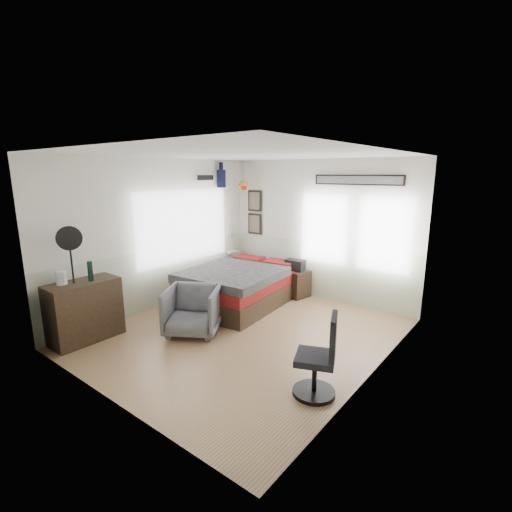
% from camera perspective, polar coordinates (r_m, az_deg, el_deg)
% --- Properties ---
extents(ground_plane, '(4.00, 4.50, 0.01)m').
position_cam_1_polar(ground_plane, '(5.90, -1.66, -11.82)').
color(ground_plane, '#996A42').
extents(room_shell, '(4.02, 4.52, 2.71)m').
position_cam_1_polar(room_shell, '(5.63, -1.15, 4.18)').
color(room_shell, silver).
rests_on(room_shell, ground_plane).
extents(wall_decor, '(3.55, 1.32, 1.44)m').
position_cam_1_polar(wall_decor, '(7.60, 1.28, 10.10)').
color(wall_decor, black).
rests_on(wall_decor, room_shell).
extents(bed, '(1.75, 2.33, 0.70)m').
position_cam_1_polar(bed, '(7.05, -2.61, -4.64)').
color(bed, black).
rests_on(bed, ground_plane).
extents(dresser, '(0.48, 1.00, 0.90)m').
position_cam_1_polar(dresser, '(6.09, -24.87, -7.66)').
color(dresser, black).
rests_on(dresser, ground_plane).
extents(armchair, '(1.09, 1.10, 0.74)m').
position_cam_1_polar(armchair, '(5.86, -9.72, -8.24)').
color(armchair, slate).
rests_on(armchair, ground_plane).
extents(nightstand, '(0.61, 0.53, 0.53)m').
position_cam_1_polar(nightstand, '(7.54, 5.97, -4.14)').
color(nightstand, black).
rests_on(nightstand, ground_plane).
extents(task_chair, '(0.56, 0.56, 0.96)m').
position_cam_1_polar(task_chair, '(4.32, 9.79, -15.91)').
color(task_chair, black).
rests_on(task_chair, ground_plane).
extents(kettle, '(0.17, 0.15, 0.19)m').
position_cam_1_polar(kettle, '(5.91, -27.76, -2.98)').
color(kettle, silver).
rests_on(kettle, dresser).
extents(bottle, '(0.07, 0.07, 0.29)m').
position_cam_1_polar(bottle, '(5.90, -24.15, -2.14)').
color(bottle, black).
rests_on(bottle, dresser).
extents(stand_fan, '(0.20, 0.33, 0.83)m').
position_cam_1_polar(stand_fan, '(5.76, -26.78, 2.35)').
color(stand_fan, black).
rests_on(stand_fan, dresser).
extents(black_bag, '(0.39, 0.28, 0.22)m').
position_cam_1_polar(black_bag, '(7.44, 6.03, -1.38)').
color(black_bag, black).
rests_on(black_bag, nightstand).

